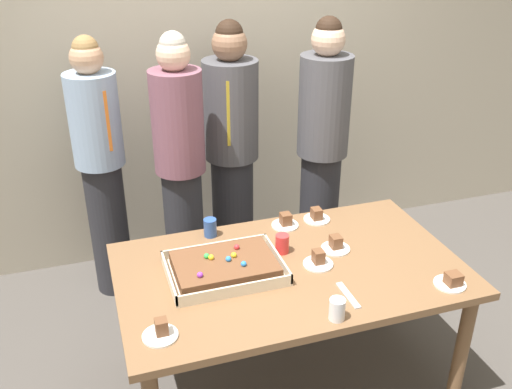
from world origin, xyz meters
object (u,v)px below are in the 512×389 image
at_px(plated_slice_center_back, 318,261).
at_px(drink_cup_far_end, 337,309).
at_px(person_striped_tie_right, 101,167).
at_px(plated_slice_near_right, 161,332).
at_px(plated_slice_near_left, 452,281).
at_px(cake_server_utensil, 348,295).
at_px(drink_cup_middle, 282,244).
at_px(person_green_shirt_behind, 181,170).
at_px(plated_slice_far_right, 285,222).
at_px(sheet_cake, 225,267).
at_px(drink_cup_nearest, 210,228).
at_px(party_table, 290,280).
at_px(plated_slice_far_left, 336,245).
at_px(person_left_edge_reaching, 232,150).
at_px(plated_slice_center_front, 317,217).

height_order(plated_slice_center_back, drink_cup_far_end, drink_cup_far_end).
bearing_deg(person_striped_tie_right, plated_slice_near_right, -18.99).
height_order(plated_slice_near_left, cake_server_utensil, plated_slice_near_left).
bearing_deg(drink_cup_middle, cake_server_utensil, -70.49).
bearing_deg(person_green_shirt_behind, plated_slice_near_right, -17.28).
distance_m(plated_slice_near_right, plated_slice_far_right, 1.07).
height_order(drink_cup_middle, person_striped_tie_right, person_striped_tie_right).
bearing_deg(person_green_shirt_behind, plated_slice_far_right, 39.23).
height_order(sheet_cake, plated_slice_near_left, sheet_cake).
xyz_separation_m(plated_slice_center_back, drink_cup_nearest, (-0.44, 0.44, 0.03)).
xyz_separation_m(drink_cup_nearest, drink_cup_middle, (0.31, -0.27, 0.00)).
height_order(plated_slice_far_right, person_striped_tie_right, person_striped_tie_right).
bearing_deg(plated_slice_near_right, drink_cup_middle, 32.80).
height_order(plated_slice_far_right, drink_cup_far_end, drink_cup_far_end).
xyz_separation_m(sheet_cake, plated_slice_center_back, (0.46, -0.07, -0.01)).
bearing_deg(party_table, plated_slice_far_left, 16.09).
xyz_separation_m(plated_slice_near_right, plated_slice_far_left, (0.98, 0.39, 0.00)).
height_order(person_striped_tie_right, person_left_edge_reaching, person_left_edge_reaching).
xyz_separation_m(plated_slice_far_left, plated_slice_center_back, (-0.14, -0.10, -0.00)).
bearing_deg(plated_slice_near_left, person_striped_tie_right, 133.64).
bearing_deg(person_green_shirt_behind, drink_cup_nearest, 3.63).
bearing_deg(drink_cup_far_end, plated_slice_far_right, 84.83).
bearing_deg(drink_cup_nearest, person_left_edge_reaching, 65.87).
bearing_deg(drink_cup_nearest, plated_slice_center_front, -1.76).
height_order(cake_server_utensil, person_green_shirt_behind, person_green_shirt_behind).
height_order(plated_slice_center_front, person_green_shirt_behind, person_green_shirt_behind).
relative_size(plated_slice_near_left, person_left_edge_reaching, 0.09).
bearing_deg(drink_cup_middle, plated_slice_far_left, -12.54).
bearing_deg(cake_server_utensil, sheet_cake, 144.50).
xyz_separation_m(party_table, person_green_shirt_behind, (-0.35, 0.93, 0.26)).
bearing_deg(sheet_cake, person_green_shirt_behind, 92.00).
height_order(party_table, cake_server_utensil, cake_server_utensil).
xyz_separation_m(plated_slice_near_right, person_striped_tie_right, (-0.11, 1.47, 0.14)).
bearing_deg(drink_cup_far_end, plated_slice_near_left, 5.06).
xyz_separation_m(plated_slice_near_right, drink_cup_far_end, (0.74, -0.12, 0.03)).
distance_m(plated_slice_near_right, person_striped_tie_right, 1.49).
bearing_deg(person_striped_tie_right, plated_slice_far_right, 26.73).
bearing_deg(drink_cup_middle, plated_slice_center_front, 40.01).
xyz_separation_m(plated_slice_center_front, person_left_edge_reaching, (-0.28, 0.76, 0.15)).
bearing_deg(plated_slice_center_back, person_striped_tie_right, 128.56).
height_order(drink_cup_middle, drink_cup_far_end, same).
bearing_deg(person_left_edge_reaching, plated_slice_near_left, 39.97).
xyz_separation_m(drink_cup_far_end, person_green_shirt_behind, (-0.40, 1.36, 0.13)).
height_order(sheet_cake, person_striped_tie_right, person_striped_tie_right).
bearing_deg(drink_cup_nearest, plated_slice_near_left, -39.41).
bearing_deg(plated_slice_far_right, drink_cup_far_end, -95.17).
bearing_deg(person_left_edge_reaching, person_green_shirt_behind, -41.66).
xyz_separation_m(plated_slice_near_right, drink_cup_middle, (0.70, 0.45, 0.03)).
xyz_separation_m(party_table, person_striped_tie_right, (-0.81, 1.17, 0.24)).
distance_m(sheet_cake, plated_slice_near_right, 0.51).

